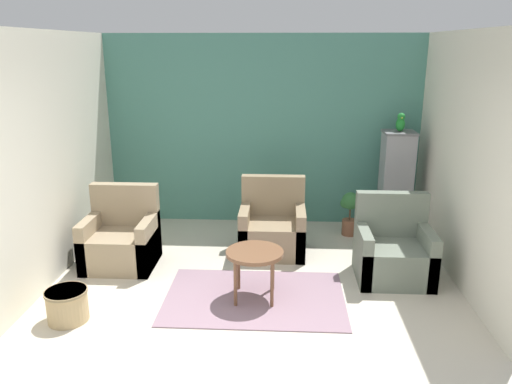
% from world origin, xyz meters
% --- Properties ---
extents(ground_plane, '(20.00, 20.00, 0.00)m').
position_xyz_m(ground_plane, '(0.00, 0.00, 0.00)').
color(ground_plane, beige).
rests_on(ground_plane, ground).
extents(wall_back_accent, '(4.63, 0.06, 2.74)m').
position_xyz_m(wall_back_accent, '(0.00, 3.46, 1.37)').
color(wall_back_accent, '#4C897A').
rests_on(wall_back_accent, ground_plane).
extents(wall_left, '(0.06, 3.43, 2.74)m').
position_xyz_m(wall_left, '(-2.29, 1.71, 1.37)').
color(wall_left, silver).
rests_on(wall_left, ground_plane).
extents(wall_right, '(0.06, 3.43, 2.74)m').
position_xyz_m(wall_right, '(2.29, 1.71, 1.37)').
color(wall_right, silver).
rests_on(wall_right, ground_plane).
extents(area_rug, '(1.89, 1.27, 0.01)m').
position_xyz_m(area_rug, '(0.03, 0.99, 0.01)').
color(area_rug, gray).
rests_on(area_rug, ground_plane).
extents(coffee_table, '(0.60, 0.60, 0.54)m').
position_xyz_m(coffee_table, '(0.03, 0.99, 0.48)').
color(coffee_table, brown).
rests_on(coffee_table, ground_plane).
extents(armchair_left, '(0.82, 0.72, 0.95)m').
position_xyz_m(armchair_left, '(-1.63, 1.76, 0.30)').
color(armchair_left, '#9E896B').
rests_on(armchair_left, ground_plane).
extents(armchair_right, '(0.82, 0.72, 0.95)m').
position_xyz_m(armchair_right, '(1.57, 1.57, 0.30)').
color(armchair_right, slate).
rests_on(armchair_right, ground_plane).
extents(armchair_middle, '(0.82, 0.72, 0.95)m').
position_xyz_m(armchair_middle, '(0.18, 2.25, 0.30)').
color(armchair_middle, '#8E7A5B').
rests_on(armchair_middle, ground_plane).
extents(birdcage, '(0.47, 0.47, 1.46)m').
position_xyz_m(birdcage, '(1.86, 2.98, 0.72)').
color(birdcage, slate).
rests_on(birdcage, ground_plane).
extents(parrot, '(0.12, 0.21, 0.25)m').
position_xyz_m(parrot, '(1.86, 2.98, 1.58)').
color(parrot, '#1E842D').
rests_on(parrot, birdcage).
extents(potted_plant, '(0.27, 0.24, 0.62)m').
position_xyz_m(potted_plant, '(1.25, 2.91, 0.37)').
color(potted_plant, brown).
rests_on(potted_plant, ground_plane).
extents(wicker_basket, '(0.41, 0.41, 0.32)m').
position_xyz_m(wicker_basket, '(-1.76, 0.45, 0.17)').
color(wicker_basket, tan).
rests_on(wicker_basket, ground_plane).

